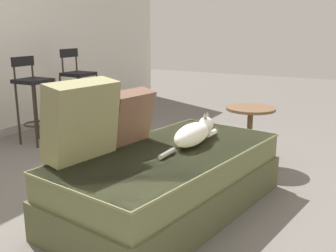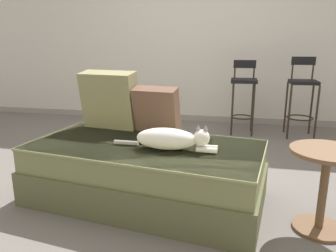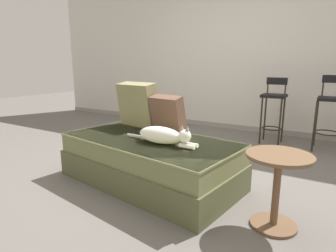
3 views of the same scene
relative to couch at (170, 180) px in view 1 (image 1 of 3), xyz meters
name	(u,v)px [view 1 (image 1 of 3)]	position (x,y,z in m)	size (l,w,h in m)	color
ground_plane	(123,198)	(0.00, 0.40, -0.22)	(16.00, 16.00, 0.00)	#66605B
couch	(170,180)	(0.00, 0.00, 0.00)	(1.80, 1.09, 0.43)	brown
throw_pillow_corner	(81,120)	(-0.41, 0.39, 0.46)	(0.50, 0.30, 0.49)	#847F56
throw_pillow_middle	(129,117)	(0.01, 0.33, 0.40)	(0.39, 0.26, 0.38)	brown
cat	(194,133)	(0.21, -0.08, 0.29)	(0.74, 0.17, 0.19)	white
bar_stool_near_window	(33,92)	(0.72, 2.06, 0.34)	(0.32, 0.32, 0.93)	#2D2319
bar_stool_by_doorway	(78,85)	(1.43, 2.06, 0.33)	(0.33, 0.33, 0.98)	#2D2319
side_table	(250,127)	(1.18, -0.18, 0.13)	(0.44, 0.44, 0.53)	brown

